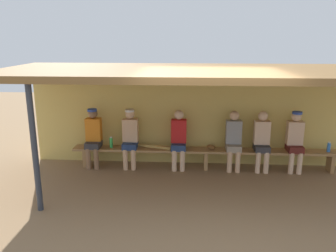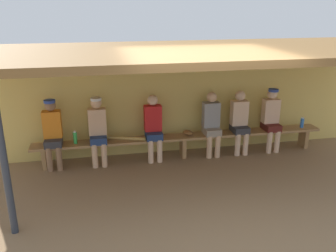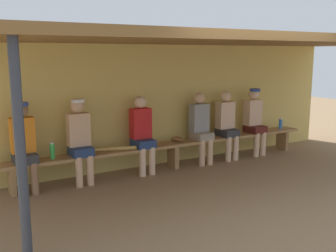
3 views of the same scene
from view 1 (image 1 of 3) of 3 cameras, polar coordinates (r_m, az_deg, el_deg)
ground_plane at (r=6.47m, az=6.85°, el=-12.12°), size 24.00×24.00×0.00m
back_wall at (r=7.98m, az=6.33°, el=1.51°), size 8.00×0.20×2.20m
dugout_roof at (r=6.51m, az=7.13°, el=8.88°), size 8.00×2.80×0.12m
support_post at (r=6.08m, az=-21.33°, el=-3.65°), size 0.10×0.10×2.20m
bench at (r=7.75m, az=6.33°, el=-4.38°), size 6.00×0.36×0.46m
player_in_white at (r=7.64m, az=1.79°, el=-1.88°), size 0.34×0.42×1.34m
player_shirtless_tan at (r=7.81m, az=15.37°, el=-2.05°), size 0.34×0.42×1.34m
player_with_sunglasses at (r=7.93m, az=-12.33°, el=-1.47°), size 0.34×0.42×1.34m
player_rightmost at (r=7.98m, az=20.40°, el=-1.97°), size 0.34×0.42×1.34m
player_leftmost at (r=7.70m, az=10.88°, el=-2.01°), size 0.34×0.42×1.34m
player_middle at (r=7.75m, az=-6.32°, el=-1.60°), size 0.34×0.42×1.34m
water_bottle_blue at (r=7.87m, az=-9.44°, el=-2.71°), size 0.07×0.07×0.25m
water_bottle_clear at (r=8.26m, az=25.20°, el=-3.20°), size 0.07×0.07×0.23m
baseball_glove_worn at (r=7.76m, az=7.18°, el=-3.48°), size 0.25×0.29×0.09m
baseball_bat at (r=7.75m, az=-2.47°, el=-3.49°), size 0.81×0.32×0.07m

